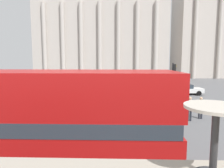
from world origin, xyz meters
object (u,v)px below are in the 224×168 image
(plaza_building_left, at_px, (102,38))
(traffic_light_near, at_px, (174,98))
(cafe_dining_table, at_px, (215,125))
(pedestrian_red, at_px, (67,95))
(pedestrian_yellow, at_px, (99,82))
(pedestrian_white, at_px, (190,107))
(car_white, at_px, (185,89))
(traffic_light_mid, at_px, (173,78))
(pedestrian_olive, at_px, (201,106))
(double_decker_bus, at_px, (10,122))

(plaza_building_left, distance_m, traffic_light_near, 39.28)
(cafe_dining_table, distance_m, pedestrian_red, 18.60)
(pedestrian_yellow, distance_m, pedestrian_white, 20.26)
(car_white, bearing_deg, cafe_dining_table, -108.35)
(plaza_building_left, distance_m, traffic_light_mid, 32.17)
(pedestrian_olive, xyz_separation_m, pedestrian_yellow, (-9.39, 17.87, -0.03))
(pedestrian_olive, bearing_deg, traffic_light_near, -178.34)
(cafe_dining_table, xyz_separation_m, pedestrian_olive, (5.27, 12.98, -2.77))
(pedestrian_white, bearing_deg, car_white, -4.32)
(double_decker_bus, bearing_deg, cafe_dining_table, -52.67)
(cafe_dining_table, xyz_separation_m, car_white, (7.77, 24.04, -3.03))
(car_white, distance_m, pedestrian_white, 12.16)
(traffic_light_near, height_order, pedestrian_white, traffic_light_near)
(plaza_building_left, height_order, traffic_light_mid, plaza_building_left)
(traffic_light_mid, bearing_deg, double_decker_bus, -125.01)
(plaza_building_left, height_order, pedestrian_white, plaza_building_left)
(cafe_dining_table, relative_size, traffic_light_mid, 0.18)
(car_white, xyz_separation_m, pedestrian_olive, (-2.50, -11.06, 0.26))
(pedestrian_olive, bearing_deg, plaza_building_left, 60.52)
(traffic_light_near, bearing_deg, car_white, 69.20)
(pedestrian_yellow, height_order, pedestrian_red, pedestrian_red)
(pedestrian_yellow, xyz_separation_m, pedestrian_white, (8.37, -18.45, 0.11))
(pedestrian_olive, bearing_deg, double_decker_bus, 174.13)
(traffic_light_near, xyz_separation_m, traffic_light_mid, (2.08, 7.88, 0.53))
(double_decker_bus, height_order, traffic_light_near, double_decker_bus)
(plaza_building_left, relative_size, pedestrian_white, 16.75)
(cafe_dining_table, xyz_separation_m, pedestrian_yellow, (-4.12, 30.85, -2.81))
(plaza_building_left, relative_size, traffic_light_mid, 7.23)
(plaza_building_left, distance_m, pedestrian_red, 31.57)
(traffic_light_near, relative_size, pedestrian_white, 1.83)
(plaza_building_left, xyz_separation_m, traffic_light_near, (7.20, -37.82, -7.77))
(car_white, height_order, pedestrian_yellow, pedestrian_yellow)
(plaza_building_left, distance_m, pedestrian_white, 37.47)
(traffic_light_mid, relative_size, pedestrian_yellow, 2.57)
(car_white, bearing_deg, pedestrian_olive, -103.16)
(double_decker_bus, height_order, pedestrian_olive, double_decker_bus)
(double_decker_bus, distance_m, car_white, 23.07)
(car_white, bearing_deg, plaza_building_left, 117.64)
(pedestrian_white, bearing_deg, pedestrian_red, 76.69)
(car_white, bearing_deg, pedestrian_white, -107.26)
(double_decker_bus, distance_m, cafe_dining_table, 6.78)
(pedestrian_red, bearing_deg, car_white, 172.63)
(double_decker_bus, xyz_separation_m, car_white, (12.45, 19.37, -1.54))
(car_white, bearing_deg, pedestrian_yellow, 149.76)
(pedestrian_olive, xyz_separation_m, pedestrian_white, (-1.02, -0.58, 0.08))
(pedestrian_white, bearing_deg, pedestrian_olive, -48.01)
(cafe_dining_table, bearing_deg, plaza_building_left, 95.78)
(traffic_light_mid, xyz_separation_m, car_white, (3.32, 6.33, -1.99))
(car_white, bearing_deg, double_decker_bus, -123.17)
(double_decker_bus, height_order, plaza_building_left, plaza_building_left)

